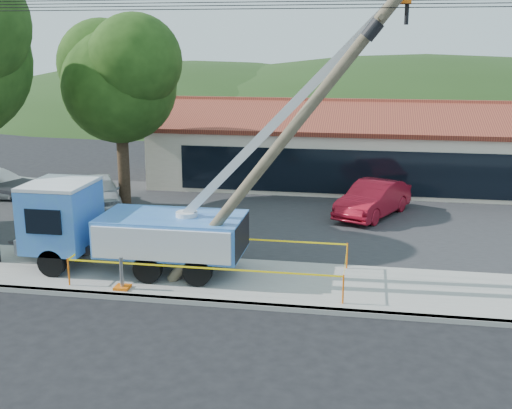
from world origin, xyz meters
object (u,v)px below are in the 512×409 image
object	(u,v)px
utility_truck	(130,224)
bus_shelter	(37,206)
car_silver	(100,209)
car_red	(372,218)
leaning_pole	(288,135)

from	to	relation	value
utility_truck	bus_shelter	distance (m)	3.49
bus_shelter	utility_truck	bearing A→B (deg)	14.34
car_silver	car_red	bearing A→B (deg)	-24.25
utility_truck	bus_shelter	bearing A→B (deg)	175.36
utility_truck	car_silver	bearing A→B (deg)	119.89
bus_shelter	car_silver	world-z (taller)	bus_shelter
utility_truck	bus_shelter	world-z (taller)	utility_truck
leaning_pole	bus_shelter	world-z (taller)	leaning_pole
utility_truck	car_red	size ratio (longest dim) A/B	2.61
car_red	leaning_pole	bearing A→B (deg)	-80.48
car_silver	bus_shelter	bearing A→B (deg)	-109.02
car_silver	car_red	distance (m)	12.64
bus_shelter	car_silver	size ratio (longest dim) A/B	0.72
bus_shelter	car_silver	bearing A→B (deg)	117.10
car_silver	car_red	world-z (taller)	car_red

